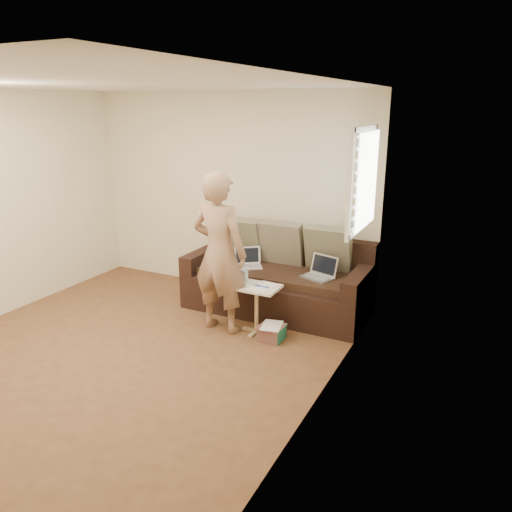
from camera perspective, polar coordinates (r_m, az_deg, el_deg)
name	(u,v)px	position (r m, az deg, el deg)	size (l,w,h in m)	color
floor	(123,356)	(5.24, -15.08, -11.10)	(4.50, 4.50, 0.00)	#54351F
ceiling	(99,83)	(4.66, -17.64, 18.51)	(4.50, 4.50, 0.00)	white
wall_back	(230,194)	(6.58, -2.99, 7.19)	(4.00, 4.00, 0.00)	beige
wall_right	(316,259)	(3.77, 6.94, -0.37)	(4.50, 4.50, 0.00)	beige
window_blinds	(364,180)	(5.10, 12.30, 8.54)	(0.12, 0.88, 1.08)	white
sofa	(277,277)	(5.99, 2.45, -2.43)	(2.20, 0.95, 0.85)	black
pillow_left	(241,238)	(6.31, -1.74, 2.05)	(0.55, 0.14, 0.55)	#69664D
pillow_mid	(281,243)	(6.10, 2.92, 1.50)	(0.55, 0.14, 0.55)	#6A654C
pillow_right	(328,249)	(5.91, 8.32, 0.84)	(0.55, 0.14, 0.55)	#69664D
laptop_silver	(317,278)	(5.70, 7.01, -2.57)	(0.35, 0.25, 0.23)	#B7BABC
laptop_white	(248,267)	(6.04, -0.89, -1.31)	(0.32, 0.23, 0.23)	white
person	(219,253)	(5.35, -4.23, 0.36)	(0.65, 0.44, 1.78)	#9B7154
side_table	(256,309)	(5.46, 0.05, -6.13)	(0.49, 0.34, 0.54)	silver
drinking_glass	(245,276)	(5.49, -1.26, -2.33)	(0.07, 0.07, 0.12)	silver
scissors	(262,286)	(5.33, 0.66, -3.52)	(0.18, 0.10, 0.02)	silver
paper_on_table	(264,286)	(5.35, 0.88, -3.51)	(0.21, 0.30, 0.00)	white
striped_box	(272,332)	(5.37, 1.81, -8.79)	(0.26, 0.26, 0.17)	red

